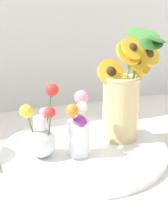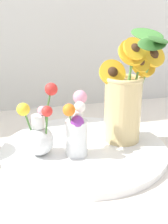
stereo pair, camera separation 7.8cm
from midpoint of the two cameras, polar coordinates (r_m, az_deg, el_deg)
The scene contains 5 objects.
ground_plane at distance 0.78m, azimuth 2.05°, elevation -10.21°, with size 6.00×6.00×0.00m, color silver.
serving_tray at distance 0.82m, azimuth 2.73°, elevation -7.77°, with size 0.51×0.51×0.02m.
mason_jar_sunflowers at distance 0.82m, azimuth 11.92°, elevation 3.27°, with size 0.23×0.21×0.36m.
vase_small_center at distance 0.73m, azimuth 1.47°, elevation -3.62°, with size 0.08×0.08×0.18m.
vase_bulb_right at distance 0.74m, azimuth -6.67°, elevation -4.62°, with size 0.12×0.09×0.20m.
Camera 2 is at (-0.18, -0.66, 0.37)m, focal length 42.00 mm.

